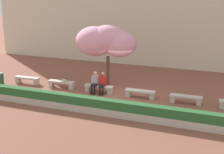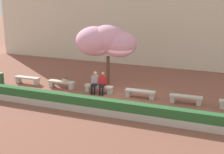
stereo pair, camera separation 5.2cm
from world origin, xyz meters
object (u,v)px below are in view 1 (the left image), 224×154
(person_seated_right, at_px, (102,82))
(stone_bench_east_end, at_px, (186,98))
(person_seated_left, at_px, (95,81))
(stone_bench_west_end, at_px, (27,79))
(cherry_tree_main, at_px, (105,41))
(stone_bench_center, at_px, (99,88))
(handbag, at_px, (65,79))
(stone_bench_near_east, at_px, (140,93))
(stone_bench_near_west, at_px, (61,83))
(trash_bin, at_px, (0,79))

(person_seated_right, bearing_deg, stone_bench_east_end, 0.62)
(stone_bench_east_end, bearing_deg, person_seated_left, -179.43)
(stone_bench_west_end, height_order, cherry_tree_main, cherry_tree_main)
(stone_bench_center, relative_size, handbag, 5.18)
(handbag, bearing_deg, stone_bench_east_end, -0.09)
(stone_bench_east_end, bearing_deg, stone_bench_near_east, 180.00)
(stone_bench_east_end, distance_m, cherry_tree_main, 6.11)
(stone_bench_near_east, distance_m, person_seated_left, 2.85)
(cherry_tree_main, bearing_deg, stone_bench_near_west, -148.28)
(stone_bench_east_end, bearing_deg, handbag, 179.91)
(cherry_tree_main, bearing_deg, handbag, -145.62)
(cherry_tree_main, bearing_deg, stone_bench_near_east, -28.37)
(stone_bench_near_west, xyz_separation_m, person_seated_left, (2.34, -0.05, 0.40))
(stone_bench_near_west, xyz_separation_m, trash_bin, (-4.08, -0.81, 0.09))
(stone_bench_near_east, relative_size, person_seated_left, 1.36)
(stone_bench_west_end, height_order, person_seated_left, person_seated_left)
(stone_bench_center, xyz_separation_m, stone_bench_east_end, (5.16, 0.00, 0.00))
(stone_bench_center, height_order, trash_bin, trash_bin)
(stone_bench_near_west, height_order, person_seated_left, person_seated_left)
(stone_bench_east_end, bearing_deg, trash_bin, -176.05)
(stone_bench_center, relative_size, stone_bench_east_end, 1.00)
(person_seated_right, height_order, trash_bin, person_seated_right)
(stone_bench_near_east, height_order, person_seated_right, person_seated_right)
(stone_bench_center, height_order, person_seated_right, person_seated_right)
(stone_bench_center, xyz_separation_m, trash_bin, (-6.65, -0.81, 0.09))
(person_seated_left, xyz_separation_m, trash_bin, (-6.41, -0.76, -0.31))
(stone_bench_center, relative_size, person_seated_left, 1.36)
(stone_bench_west_end, xyz_separation_m, stone_bench_center, (5.16, 0.00, 0.00))
(stone_bench_near_east, relative_size, person_seated_right, 1.36)
(stone_bench_west_end, height_order, stone_bench_near_east, same)
(person_seated_left, distance_m, handbag, 2.09)
(stone_bench_east_end, xyz_separation_m, cherry_tree_main, (-5.33, 1.49, 2.59))
(handbag, bearing_deg, person_seated_right, -1.41)
(stone_bench_center, height_order, stone_bench_east_end, same)
(stone_bench_near_west, relative_size, stone_bench_near_east, 1.00)
(person_seated_right, bearing_deg, handbag, 178.59)
(handbag, height_order, cherry_tree_main, cherry_tree_main)
(cherry_tree_main, xyz_separation_m, trash_bin, (-6.48, -2.30, -2.50))
(stone_bench_near_west, distance_m, stone_bench_center, 2.58)
(stone_bench_near_west, xyz_separation_m, cherry_tree_main, (2.40, 1.49, 2.59))
(stone_bench_near_east, relative_size, handbag, 5.18)
(stone_bench_near_west, relative_size, stone_bench_east_end, 1.00)
(stone_bench_west_end, bearing_deg, stone_bench_near_east, 0.00)
(person_seated_left, bearing_deg, stone_bench_near_west, 178.69)
(trash_bin, bearing_deg, cherry_tree_main, 19.54)
(stone_bench_east_end, bearing_deg, cherry_tree_main, 164.42)
(stone_bench_west_end, bearing_deg, stone_bench_center, 0.00)
(stone_bench_near_east, bearing_deg, trash_bin, -174.96)
(cherry_tree_main, bearing_deg, stone_bench_east_end, -15.58)
(stone_bench_center, bearing_deg, person_seated_left, -167.59)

